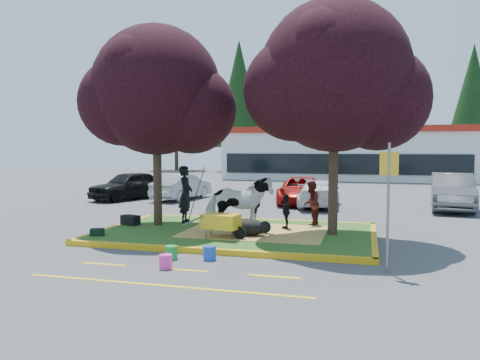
% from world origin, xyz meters
% --- Properties ---
extents(ground, '(90.00, 90.00, 0.00)m').
position_xyz_m(ground, '(0.00, 0.00, 0.00)').
color(ground, '#424244').
rests_on(ground, ground).
extents(median_island, '(8.00, 5.00, 0.15)m').
position_xyz_m(median_island, '(0.00, 0.00, 0.07)').
color(median_island, '#234F18').
rests_on(median_island, ground).
extents(curb_near, '(8.30, 0.16, 0.15)m').
position_xyz_m(curb_near, '(0.00, -2.58, 0.07)').
color(curb_near, gold).
rests_on(curb_near, ground).
extents(curb_far, '(8.30, 0.16, 0.15)m').
position_xyz_m(curb_far, '(0.00, 2.58, 0.07)').
color(curb_far, gold).
rests_on(curb_far, ground).
extents(curb_left, '(0.16, 5.30, 0.15)m').
position_xyz_m(curb_left, '(-4.08, 0.00, 0.07)').
color(curb_left, gold).
rests_on(curb_left, ground).
extents(curb_right, '(0.16, 5.30, 0.15)m').
position_xyz_m(curb_right, '(4.08, 0.00, 0.07)').
color(curb_right, gold).
rests_on(curb_right, ground).
extents(straw_bedding, '(4.20, 3.00, 0.01)m').
position_xyz_m(straw_bedding, '(0.60, 0.00, 0.15)').
color(straw_bedding, tan).
rests_on(straw_bedding, median_island).
extents(tree_purple_left, '(5.06, 4.20, 6.51)m').
position_xyz_m(tree_purple_left, '(-2.78, 0.38, 4.36)').
color(tree_purple_left, black).
rests_on(tree_purple_left, median_island).
extents(tree_purple_right, '(5.30, 4.40, 6.82)m').
position_xyz_m(tree_purple_right, '(2.92, 0.18, 4.56)').
color(tree_purple_right, black).
rests_on(tree_purple_right, median_island).
extents(fire_lane_stripe_a, '(1.10, 0.12, 0.01)m').
position_xyz_m(fire_lane_stripe_a, '(-2.00, -4.20, 0.00)').
color(fire_lane_stripe_a, yellow).
rests_on(fire_lane_stripe_a, ground).
extents(fire_lane_stripe_b, '(1.10, 0.12, 0.01)m').
position_xyz_m(fire_lane_stripe_b, '(0.00, -4.20, 0.00)').
color(fire_lane_stripe_b, yellow).
rests_on(fire_lane_stripe_b, ground).
extents(fire_lane_stripe_c, '(1.10, 0.12, 0.01)m').
position_xyz_m(fire_lane_stripe_c, '(2.00, -4.20, 0.00)').
color(fire_lane_stripe_c, yellow).
rests_on(fire_lane_stripe_c, ground).
extents(fire_lane_long, '(6.00, 0.10, 0.01)m').
position_xyz_m(fire_lane_long, '(0.00, -5.40, 0.00)').
color(fire_lane_long, yellow).
rests_on(fire_lane_long, ground).
extents(retail_building, '(20.40, 8.40, 4.40)m').
position_xyz_m(retail_building, '(2.00, 27.98, 2.25)').
color(retail_building, silver).
rests_on(retail_building, ground).
extents(treeline, '(46.58, 7.80, 14.63)m').
position_xyz_m(treeline, '(1.23, 37.61, 7.73)').
color(treeline, black).
rests_on(treeline, ground).
extents(cow, '(2.20, 1.58, 1.69)m').
position_xyz_m(cow, '(0.13, -0.16, 1.00)').
color(cow, silver).
rests_on(cow, median_island).
extents(calf, '(1.34, 1.09, 0.51)m').
position_xyz_m(calf, '(0.50, -0.69, 0.40)').
color(calf, black).
rests_on(calf, median_island).
extents(handler, '(0.58, 0.78, 1.93)m').
position_xyz_m(handler, '(-2.11, 1.14, 1.12)').
color(handler, black).
rests_on(handler, median_island).
extents(visitor_a, '(0.66, 0.79, 1.47)m').
position_xyz_m(visitor_a, '(2.10, 1.65, 0.88)').
color(visitor_a, '#481514').
rests_on(visitor_a, median_island).
extents(visitor_b, '(0.37, 0.69, 1.11)m').
position_xyz_m(visitor_b, '(1.42, 0.75, 0.71)').
color(visitor_b, black).
rests_on(visitor_b, median_island).
extents(wheelbarrow, '(1.84, 0.75, 0.69)m').
position_xyz_m(wheelbarrow, '(-0.08, -1.28, 0.63)').
color(wheelbarrow, black).
rests_on(wheelbarrow, median_island).
extents(gear_bag_dark, '(0.69, 0.51, 0.31)m').
position_xyz_m(gear_bag_dark, '(-3.70, 0.19, 0.31)').
color(gear_bag_dark, black).
rests_on(gear_bag_dark, median_island).
extents(gear_bag_green, '(0.45, 0.37, 0.21)m').
position_xyz_m(gear_bag_green, '(-3.70, -1.80, 0.25)').
color(gear_bag_green, black).
rests_on(gear_bag_green, median_island).
extents(sign_post, '(0.39, 0.12, 2.81)m').
position_xyz_m(sign_post, '(4.30, -3.21, 1.76)').
color(sign_post, slate).
rests_on(sign_post, ground).
extents(bucket_green, '(0.33, 0.33, 0.33)m').
position_xyz_m(bucket_green, '(-0.71, -3.33, 0.16)').
color(bucket_green, green).
rests_on(bucket_green, ground).
extents(bucket_pink, '(0.37, 0.37, 0.32)m').
position_xyz_m(bucket_pink, '(-0.47, -4.19, 0.16)').
color(bucket_pink, '#FD38B1').
rests_on(bucket_pink, ground).
extents(bucket_blue, '(0.42, 0.42, 0.34)m').
position_xyz_m(bucket_blue, '(0.21, -3.15, 0.17)').
color(bucket_blue, blue).
rests_on(bucket_blue, ground).
extents(car_black, '(3.22, 4.67, 1.47)m').
position_xyz_m(car_black, '(-8.12, 8.22, 0.74)').
color(car_black, black).
rests_on(car_black, ground).
extents(car_silver, '(2.04, 4.20, 1.33)m').
position_xyz_m(car_silver, '(-5.42, 8.88, 0.66)').
color(car_silver, '#94979B').
rests_on(car_silver, ground).
extents(car_red, '(2.50, 4.78, 1.29)m').
position_xyz_m(car_red, '(0.84, 8.74, 0.64)').
color(car_red, '#A8130E').
rests_on(car_red, ground).
extents(car_white, '(1.85, 4.32, 1.24)m').
position_xyz_m(car_white, '(1.79, 7.71, 0.62)').
color(car_white, white).
rests_on(car_white, ground).
extents(car_grey, '(2.18, 4.94, 1.58)m').
position_xyz_m(car_grey, '(7.46, 8.24, 0.79)').
color(car_grey, '#52545A').
rests_on(car_grey, ground).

